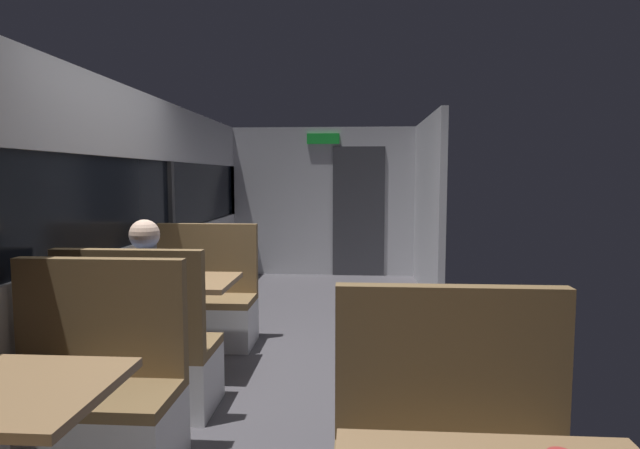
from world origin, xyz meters
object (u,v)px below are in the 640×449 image
object	(u,v)px
seated_passenger	(145,328)
bench_near_window_facing_entry	(88,409)
bench_mid_window_facing_entry	(203,309)
dining_table_mid_window	(177,292)
bench_mid_window_facing_end	(142,362)

from	to	relation	value
seated_passenger	bench_near_window_facing_entry	bearing A→B (deg)	-90.00
bench_near_window_facing_entry	bench_mid_window_facing_entry	world-z (taller)	same
bench_near_window_facing_entry	dining_table_mid_window	world-z (taller)	bench_near_window_facing_entry
bench_near_window_facing_entry	dining_table_mid_window	size ratio (longest dim) A/B	1.22
dining_table_mid_window	seated_passenger	bearing A→B (deg)	-90.00
bench_near_window_facing_entry	dining_table_mid_window	bearing A→B (deg)	90.00
dining_table_mid_window	bench_near_window_facing_entry	bearing A→B (deg)	-90.00
bench_mid_window_facing_end	seated_passenger	size ratio (longest dim) A/B	0.87
bench_near_window_facing_entry	bench_mid_window_facing_entry	xyz separation A→B (m)	(0.00, 2.09, 0.00)
dining_table_mid_window	bench_mid_window_facing_entry	bearing A→B (deg)	90.00
bench_mid_window_facing_end	dining_table_mid_window	bearing A→B (deg)	90.00
bench_near_window_facing_entry	bench_mid_window_facing_end	size ratio (longest dim) A/B	1.00
dining_table_mid_window	bench_mid_window_facing_end	xyz separation A→B (m)	(0.00, -0.70, -0.31)
bench_mid_window_facing_end	bench_near_window_facing_entry	bearing A→B (deg)	-90.00
bench_near_window_facing_entry	seated_passenger	xyz separation A→B (m)	(0.00, 0.76, 0.21)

